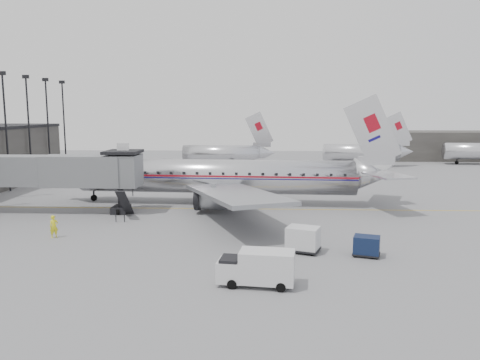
# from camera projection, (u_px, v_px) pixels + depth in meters

# --- Properties ---
(ground) EXTENTS (160.00, 160.00, 0.00)m
(ground) POSITION_uv_depth(u_px,v_px,m) (208.00, 222.00, 43.79)
(ground) COLOR slate
(ground) RESTS_ON ground
(hangar) EXTENTS (30.00, 12.00, 6.00)m
(hangar) POSITION_uv_depth(u_px,v_px,m) (445.00, 145.00, 100.90)
(hangar) COLOR #353230
(hangar) RESTS_ON ground
(apron_line) EXTENTS (60.00, 0.15, 0.01)m
(apron_line) POSITION_uv_depth(u_px,v_px,m) (242.00, 209.00, 49.60)
(apron_line) COLOR gold
(apron_line) RESTS_ON ground
(jet_bridge) EXTENTS (21.00, 6.20, 7.10)m
(jet_bridge) POSITION_uv_depth(u_px,v_px,m) (48.00, 172.00, 47.47)
(jet_bridge) COLOR #595B5E
(jet_bridge) RESTS_ON ground
(distant_aircraft_near) EXTENTS (16.39, 3.20, 10.26)m
(distant_aircraft_near) POSITION_uv_depth(u_px,v_px,m) (223.00, 153.00, 84.99)
(distant_aircraft_near) COLOR silver
(distant_aircraft_near) RESTS_ON ground
(distant_aircraft_mid) EXTENTS (16.39, 3.20, 10.26)m
(distant_aircraft_mid) POSITION_uv_depth(u_px,v_px,m) (362.00, 152.00, 87.91)
(distant_aircraft_mid) COLOR silver
(distant_aircraft_mid) RESTS_ON ground
(airliner) EXTENTS (38.50, 35.61, 12.17)m
(airliner) POSITION_uv_depth(u_px,v_px,m) (223.00, 176.00, 52.17)
(airliner) COLOR silver
(airliner) RESTS_ON ground
(service_van) EXTENTS (4.72, 2.28, 2.14)m
(service_van) POSITION_uv_depth(u_px,v_px,m) (257.00, 267.00, 27.63)
(service_van) COLOR silver
(service_van) RESTS_ON ground
(baggage_cart_navy) EXTENTS (2.20, 1.91, 1.46)m
(baggage_cart_navy) POSITION_uv_depth(u_px,v_px,m) (367.00, 246.00, 33.30)
(baggage_cart_navy) COLOR #0E1938
(baggage_cart_navy) RESTS_ON ground
(baggage_cart_white) EXTENTS (2.86, 2.53, 1.87)m
(baggage_cart_white) POSITION_uv_depth(u_px,v_px,m) (303.00, 239.00, 34.31)
(baggage_cart_white) COLOR silver
(baggage_cart_white) RESTS_ON ground
(ramp_worker) EXTENTS (0.81, 0.77, 1.86)m
(ramp_worker) POSITION_uv_depth(u_px,v_px,m) (54.00, 227.00, 38.20)
(ramp_worker) COLOR yellow
(ramp_worker) RESTS_ON ground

